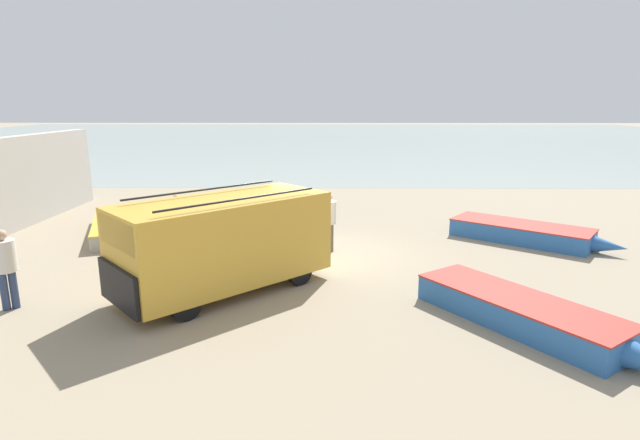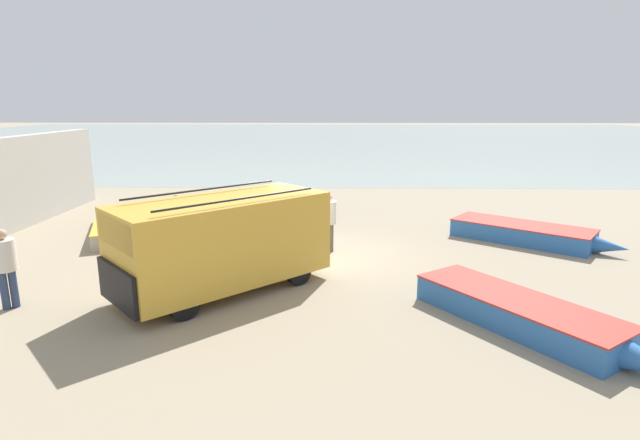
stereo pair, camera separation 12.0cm
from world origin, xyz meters
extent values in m
plane|color=gray|center=(0.00, 0.00, 0.00)|extent=(200.00, 200.00, 0.00)
cube|color=#99A89E|center=(0.00, 52.00, 0.00)|extent=(120.00, 80.00, 0.01)
cube|color=gold|center=(-2.21, -3.01, 1.28)|extent=(5.15, 5.01, 2.00)
cube|color=black|center=(-4.10, -4.78, 0.73)|extent=(1.40, 1.48, 0.90)
cube|color=#1E232D|center=(-4.04, -4.73, 1.88)|extent=(1.31, 1.39, 0.64)
cylinder|color=black|center=(-2.73, -4.76, 0.34)|extent=(0.65, 0.63, 0.68)
cylinder|color=black|center=(-3.99, -3.41, 0.34)|extent=(0.65, 0.63, 0.68)
cylinder|color=black|center=(-0.43, -2.60, 0.34)|extent=(0.65, 0.63, 0.68)
cylinder|color=black|center=(-1.70, -1.26, 0.34)|extent=(0.65, 0.63, 0.68)
cylinder|color=black|center=(-1.65, -3.61, 2.40)|extent=(3.07, 2.89, 0.05)
cylinder|color=black|center=(-2.78, -2.41, 2.40)|extent=(3.07, 2.89, 0.05)
cube|color=#2D66AD|center=(6.70, 1.61, 0.27)|extent=(4.38, 3.86, 0.55)
cone|color=#2D66AD|center=(8.80, 0.02, 0.27)|extent=(1.07, 0.99, 0.52)
cube|color=#B22D23|center=(6.70, 1.61, 0.48)|extent=(1.03, 1.26, 0.05)
cube|color=#B22D23|center=(6.70, 1.61, 0.57)|extent=(4.42, 3.89, 0.04)
cube|color=#ADA89E|center=(-7.21, 2.30, 0.23)|extent=(2.79, 4.61, 0.47)
cone|color=#ADA89E|center=(-6.23, -0.23, 0.23)|extent=(0.77, 1.07, 0.45)
cube|color=gold|center=(-7.21, 2.30, 0.40)|extent=(1.17, 0.61, 0.05)
cube|color=gold|center=(-7.21, 2.30, 0.49)|extent=(2.82, 4.66, 0.04)
cube|color=#234CA3|center=(-1.26, 5.33, 0.30)|extent=(1.70, 4.65, 0.59)
cone|color=#234CA3|center=(-1.56, 2.58, 0.30)|extent=(0.67, 1.06, 0.56)
cube|color=#B22D23|center=(-1.26, 5.33, 0.53)|extent=(1.12, 0.32, 0.05)
cube|color=#B22D23|center=(-1.26, 5.33, 0.61)|extent=(1.71, 4.70, 0.04)
cube|color=#2D66AD|center=(4.22, -4.85, 0.27)|extent=(3.62, 4.31, 0.55)
cube|color=#B22D23|center=(4.22, -4.85, 0.48)|extent=(1.15, 0.90, 0.05)
cube|color=#B22D23|center=(4.22, -4.85, 0.57)|extent=(3.65, 4.35, 0.04)
cylinder|color=navy|center=(-6.86, -4.30, 0.44)|extent=(0.17, 0.17, 0.89)
cylinder|color=navy|center=(-6.72, -4.17, 0.44)|extent=(0.17, 0.17, 0.89)
cylinder|color=silver|center=(-6.79, -4.23, 1.24)|extent=(0.48, 0.48, 0.70)
sphere|color=tan|center=(-6.79, -4.23, 1.71)|extent=(0.24, 0.24, 0.24)
cylinder|color=navy|center=(-4.34, 0.59, 0.42)|extent=(0.16, 0.16, 0.84)
cylinder|color=navy|center=(-4.44, 0.45, 0.42)|extent=(0.16, 0.16, 0.84)
cylinder|color=#2D6B3D|center=(-4.39, 0.52, 1.17)|extent=(0.46, 0.46, 0.67)
sphere|color=tan|center=(-4.39, 0.52, 1.62)|extent=(0.23, 0.23, 0.23)
cylinder|color=#5B564C|center=(0.22, 0.37, 0.44)|extent=(0.17, 0.17, 0.88)
cylinder|color=#5B564C|center=(0.38, 0.27, 0.44)|extent=(0.17, 0.17, 0.88)
cylinder|color=silver|center=(0.30, 0.32, 1.23)|extent=(0.48, 0.48, 0.70)
sphere|color=tan|center=(0.30, 0.32, 1.70)|extent=(0.24, 0.24, 0.24)
camera|label=1|loc=(0.25, -14.53, 4.50)|focal=28.00mm
camera|label=2|loc=(0.37, -14.53, 4.50)|focal=28.00mm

